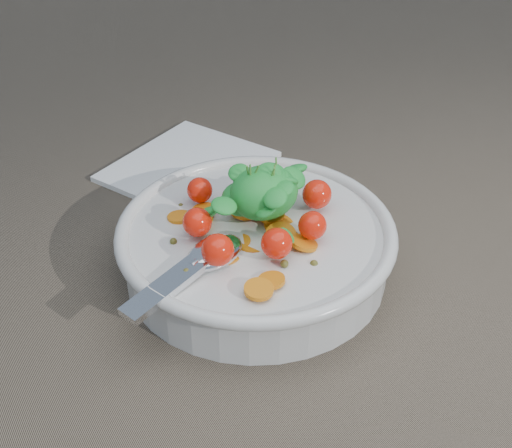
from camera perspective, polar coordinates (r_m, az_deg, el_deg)
ground at (r=0.57m, az=-1.73°, el=-5.61°), size 6.00×6.00×0.00m
bowl at (r=0.57m, az=-0.02°, el=-1.73°), size 0.27×0.25×0.10m
napkin at (r=0.74m, az=-5.99°, el=5.12°), size 0.21×0.20×0.01m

